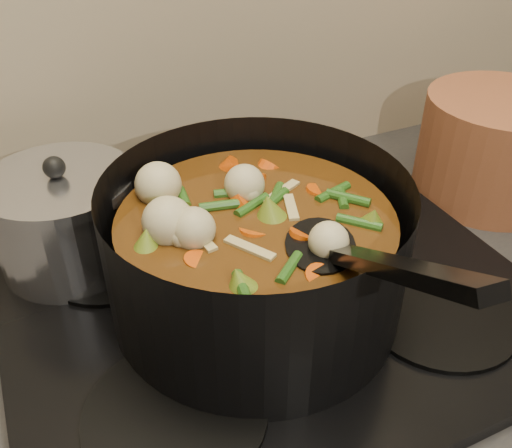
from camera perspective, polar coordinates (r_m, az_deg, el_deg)
name	(u,v)px	position (r m, az deg, el deg)	size (l,w,h in m)	color
stovetop	(266,291)	(0.71, 0.96, -6.73)	(0.62, 0.54, 0.03)	black
stockpot	(257,253)	(0.63, 0.05, -2.93)	(0.41, 0.49, 0.24)	black
saucepan	(66,219)	(0.75, -18.44, 0.45)	(0.18, 0.18, 0.15)	silver
terracotta_crock	(494,147)	(0.95, 22.74, 7.09)	(0.23, 0.23, 0.16)	brown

